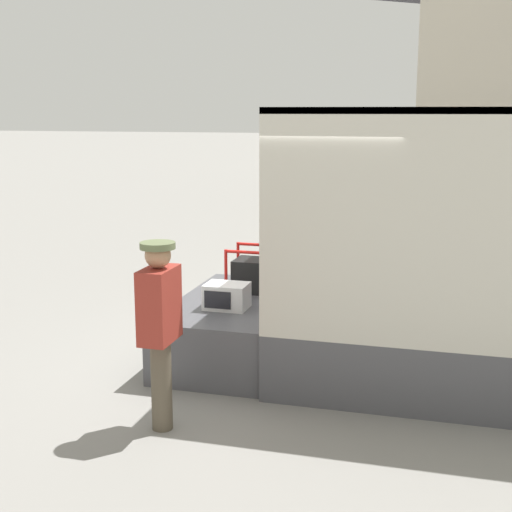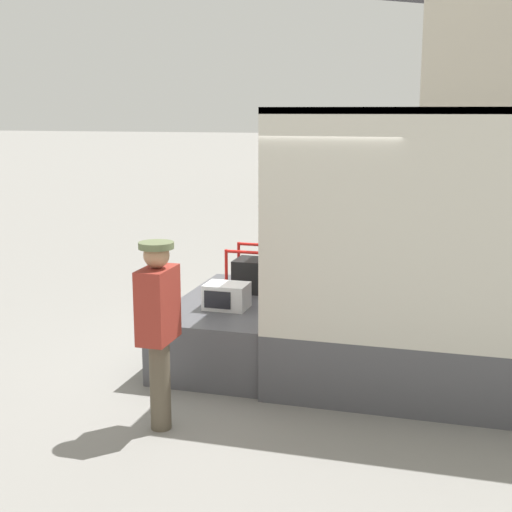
# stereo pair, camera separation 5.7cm
# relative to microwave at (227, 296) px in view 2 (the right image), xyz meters

# --- Properties ---
(ground_plane) EXTENTS (160.00, 160.00, 0.00)m
(ground_plane) POSITION_rel_microwave_xyz_m (0.58, 0.37, -0.79)
(ground_plane) COLOR gray
(tailgate_deck) EXTENTS (1.22, 2.29, 0.65)m
(tailgate_deck) POSITION_rel_microwave_xyz_m (-0.03, 0.37, -0.46)
(tailgate_deck) COLOR #4C4C51
(tailgate_deck) RESTS_ON ground
(microwave) EXTENTS (0.45, 0.36, 0.27)m
(microwave) POSITION_rel_microwave_xyz_m (0.00, 0.00, 0.00)
(microwave) COLOR white
(microwave) RESTS_ON tailgate_deck
(portable_generator) EXTENTS (0.63, 0.51, 0.52)m
(portable_generator) POSITION_rel_microwave_xyz_m (0.13, 0.80, 0.06)
(portable_generator) COLOR black
(portable_generator) RESTS_ON tailgate_deck
(worker_person) EXTENTS (0.30, 0.44, 1.65)m
(worker_person) POSITION_rel_microwave_xyz_m (-0.07, -1.61, 0.22)
(worker_person) COLOR brown
(worker_person) RESTS_ON ground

